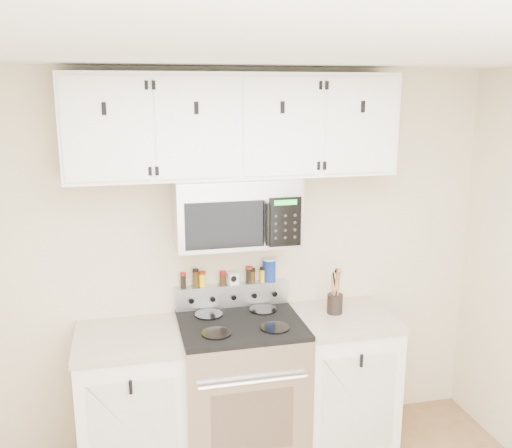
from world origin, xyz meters
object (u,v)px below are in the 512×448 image
(utensil_crock, at_px, (335,302))
(range, at_px, (241,388))
(salt_canister, at_px, (269,270))
(microwave, at_px, (236,211))

(utensil_crock, bearing_deg, range, -174.18)
(salt_canister, bearing_deg, range, -132.22)
(microwave, distance_m, utensil_crock, 0.91)
(microwave, relative_size, salt_canister, 4.77)
(microwave, bearing_deg, utensil_crock, -5.35)
(salt_canister, bearing_deg, utensil_crock, -28.86)
(microwave, bearing_deg, range, -90.23)
(microwave, bearing_deg, salt_canister, 31.32)
(microwave, height_order, salt_canister, microwave)
(range, xyz_separation_m, microwave, (0.00, 0.13, 1.14))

